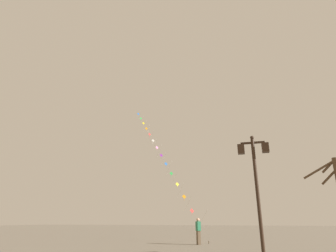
# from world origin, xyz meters

# --- Properties ---
(ground_plane) EXTENTS (160.00, 160.00, 0.00)m
(ground_plane) POSITION_xyz_m (0.00, 20.00, 0.00)
(ground_plane) COLOR #756B5B
(twin_lantern_lamp_post) EXTENTS (1.26, 0.28, 4.97)m
(twin_lantern_lamp_post) POSITION_xyz_m (1.54, 9.25, 3.43)
(twin_lantern_lamp_post) COLOR black
(twin_lantern_lamp_post) RESTS_ON ground_plane
(kite_train) EXTENTS (12.22, 15.55, 17.00)m
(kite_train) POSITION_xyz_m (-8.05, 26.37, 8.80)
(kite_train) COLOR brown
(kite_train) RESTS_ON ground_plane
(kite_flyer) EXTENTS (0.47, 0.60, 1.71)m
(kite_flyer) POSITION_xyz_m (-2.36, 17.41, 0.90)
(kite_flyer) COLOR brown
(kite_flyer) RESTS_ON ground_plane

